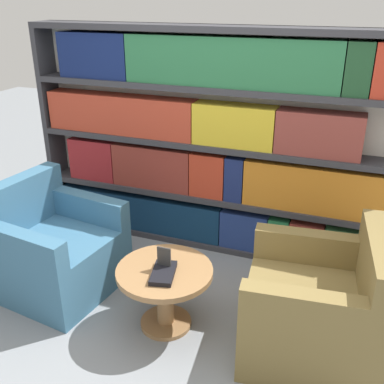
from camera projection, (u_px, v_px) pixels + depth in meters
ground_plane at (152, 351)px, 2.93m from camera, size 14.00×14.00×0.00m
bookshelf at (217, 146)px, 3.82m from camera, size 3.43×0.30×1.91m
armchair_left at (54, 252)px, 3.46m from camera, size 0.91×0.91×0.86m
armchair_right at (316, 310)px, 2.82m from camera, size 0.89×0.89×0.86m
coffee_table at (165, 285)px, 3.03m from camera, size 0.65×0.65×0.46m
table_sign at (164, 260)px, 2.95m from camera, size 0.09×0.06×0.16m
stray_book at (163, 273)px, 2.91m from camera, size 0.20×0.29×0.03m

